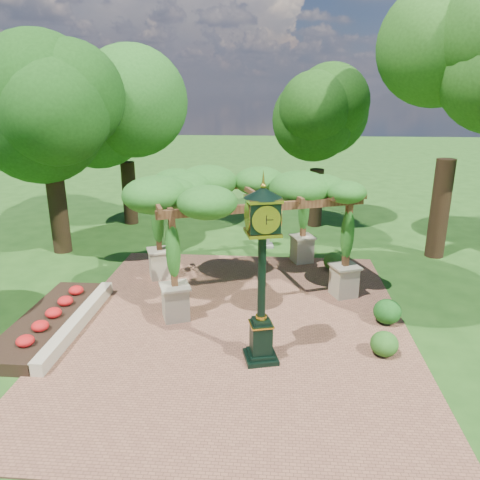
{
  "coord_description": "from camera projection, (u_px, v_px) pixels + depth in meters",
  "views": [
    {
      "loc": [
        1.09,
        -11.33,
        6.7
      ],
      "look_at": [
        0.0,
        2.5,
        2.2
      ],
      "focal_mm": 35.0,
      "sensor_mm": 36.0,
      "label": 1
    }
  ],
  "objects": [
    {
      "name": "tree_west_near",
      "position": [
        43.0,
        89.0,
        18.16
      ],
      "size": [
        5.1,
        5.1,
        9.74
      ],
      "color": "black",
      "rests_on": "ground"
    },
    {
      "name": "pergola",
      "position": [
        248.0,
        193.0,
        15.55
      ],
      "size": [
        7.63,
        6.22,
        4.15
      ],
      "rotation": [
        0.0,
        0.0,
        0.37
      ],
      "color": "tan",
      "rests_on": "brick_plaza"
    },
    {
      "name": "pedestal_clock",
      "position": [
        262.0,
        261.0,
        11.24
      ],
      "size": [
        1.1,
        1.1,
        4.61
      ],
      "rotation": [
        0.0,
        0.0,
        0.25
      ],
      "color": "black",
      "rests_on": "brick_plaza"
    },
    {
      "name": "shrub_front",
      "position": [
        384.0,
        344.0,
        12.18
      ],
      "size": [
        0.93,
        0.93,
        0.65
      ],
      "primitive_type": "ellipsoid",
      "rotation": [
        0.0,
        0.0,
        -0.35
      ],
      "color": "#245718",
      "rests_on": "brick_plaza"
    },
    {
      "name": "border_wall",
      "position": [
        78.0,
        322.0,
        13.65
      ],
      "size": [
        0.35,
        5.0,
        0.4
      ],
      "primitive_type": "cube",
      "color": "#C6B793",
      "rests_on": "ground"
    },
    {
      "name": "shrub_mid",
      "position": [
        387.0,
        312.0,
        13.85
      ],
      "size": [
        0.82,
        0.82,
        0.73
      ],
      "primitive_type": "ellipsoid",
      "rotation": [
        0.0,
        0.0,
        -0.01
      ],
      "color": "#174B15",
      "rests_on": "brick_plaza"
    },
    {
      "name": "shrub_back",
      "position": [
        334.0,
        261.0,
        17.92
      ],
      "size": [
        1.0,
        1.0,
        0.7
      ],
      "primitive_type": "ellipsoid",
      "rotation": [
        0.0,
        0.0,
        0.36
      ],
      "color": "#295518",
      "rests_on": "brick_plaza"
    },
    {
      "name": "flower_bed",
      "position": [
        48.0,
        322.0,
        13.72
      ],
      "size": [
        1.5,
        5.0,
        0.36
      ],
      "primitive_type": "cube",
      "color": "red",
      "rests_on": "ground"
    },
    {
      "name": "tree_north",
      "position": [
        319.0,
        123.0,
        22.46
      ],
      "size": [
        3.84,
        3.84,
        7.5
      ],
      "color": "black",
      "rests_on": "ground"
    },
    {
      "name": "tree_west_far",
      "position": [
        123.0,
        111.0,
        22.72
      ],
      "size": [
        4.6,
        4.6,
        8.24
      ],
      "color": "black",
      "rests_on": "ground"
    },
    {
      "name": "tree_east_far",
      "position": [
        458.0,
        74.0,
        17.43
      ],
      "size": [
        5.39,
        5.39,
        10.48
      ],
      "color": "#322013",
      "rests_on": "ground"
    },
    {
      "name": "ground",
      "position": [
        233.0,
        344.0,
        12.89
      ],
      "size": [
        120.0,
        120.0,
        0.0
      ],
      "primitive_type": "plane",
      "color": "#1E4714",
      "rests_on": "ground"
    },
    {
      "name": "sundial",
      "position": [
        266.0,
        236.0,
        20.67
      ],
      "size": [
        0.68,
        0.68,
        1.11
      ],
      "rotation": [
        0.0,
        0.0,
        0.12
      ],
      "color": "gray",
      "rests_on": "ground"
    },
    {
      "name": "brick_plaza",
      "position": [
        236.0,
        326.0,
        13.83
      ],
      "size": [
        10.0,
        12.0,
        0.04
      ],
      "primitive_type": "cube",
      "color": "brown",
      "rests_on": "ground"
    }
  ]
}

